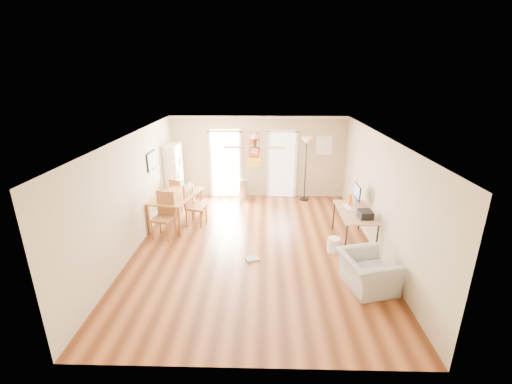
{
  "coord_description": "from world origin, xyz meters",
  "views": [
    {
      "loc": [
        0.2,
        -7.19,
        3.9
      ],
      "look_at": [
        0.0,
        0.6,
        1.15
      ],
      "focal_mm": 24.14,
      "sensor_mm": 36.0,
      "label": 1
    }
  ],
  "objects_px": {
    "dining_chair_far": "(179,194)",
    "trash_can": "(243,189)",
    "dining_table": "(177,209)",
    "armchair": "(367,272)",
    "dining_chair_right_a": "(200,201)",
    "printer": "(365,214)",
    "computer_desk": "(353,227)",
    "wastebasket_a": "(334,245)",
    "dining_chair_near": "(163,216)",
    "bookshelf": "(174,175)",
    "dining_chair_right_b": "(196,205)",
    "torchiere_lamp": "(305,169)",
    "wastebasket_b": "(364,265)"
  },
  "relations": [
    {
      "from": "dining_chair_right_a",
      "to": "printer",
      "type": "height_order",
      "value": "printer"
    },
    {
      "from": "trash_can",
      "to": "computer_desk",
      "type": "relative_size",
      "value": 0.44
    },
    {
      "from": "trash_can",
      "to": "armchair",
      "type": "bearing_deg",
      "value": -60.78
    },
    {
      "from": "bookshelf",
      "to": "wastebasket_b",
      "type": "bearing_deg",
      "value": -29.35
    },
    {
      "from": "wastebasket_a",
      "to": "armchair",
      "type": "xyz_separation_m",
      "value": [
        0.36,
        -1.36,
        0.17
      ]
    },
    {
      "from": "dining_chair_right_b",
      "to": "printer",
      "type": "distance_m",
      "value": 4.26
    },
    {
      "from": "dining_chair_right_a",
      "to": "dining_chair_right_b",
      "type": "bearing_deg",
      "value": 171.22
    },
    {
      "from": "dining_chair_right_a",
      "to": "dining_chair_near",
      "type": "xyz_separation_m",
      "value": [
        -0.66,
        -1.29,
        0.09
      ]
    },
    {
      "from": "bookshelf",
      "to": "wastebasket_a",
      "type": "height_order",
      "value": "bookshelf"
    },
    {
      "from": "dining_chair_near",
      "to": "computer_desk",
      "type": "height_order",
      "value": "dining_chair_near"
    },
    {
      "from": "dining_chair_near",
      "to": "computer_desk",
      "type": "xyz_separation_m",
      "value": [
        4.59,
        -0.13,
        -0.16
      ]
    },
    {
      "from": "dining_chair_right_a",
      "to": "printer",
      "type": "bearing_deg",
      "value": -122.72
    },
    {
      "from": "wastebasket_a",
      "to": "trash_can",
      "type": "bearing_deg",
      "value": 124.19
    },
    {
      "from": "torchiere_lamp",
      "to": "armchair",
      "type": "relative_size",
      "value": 1.98
    },
    {
      "from": "dining_chair_right_b",
      "to": "dining_chair_right_a",
      "type": "bearing_deg",
      "value": 10.86
    },
    {
      "from": "dining_table",
      "to": "armchair",
      "type": "bearing_deg",
      "value": -33.42
    },
    {
      "from": "trash_can",
      "to": "wastebasket_a",
      "type": "relative_size",
      "value": 2.01
    },
    {
      "from": "trash_can",
      "to": "computer_desk",
      "type": "distance_m",
      "value": 4.01
    },
    {
      "from": "bookshelf",
      "to": "computer_desk",
      "type": "height_order",
      "value": "bookshelf"
    },
    {
      "from": "dining_chair_right_b",
      "to": "trash_can",
      "type": "xyz_separation_m",
      "value": [
        1.12,
        1.96,
        -0.23
      ]
    },
    {
      "from": "dining_chair_near",
      "to": "armchair",
      "type": "relative_size",
      "value": 1.11
    },
    {
      "from": "dining_chair_right_a",
      "to": "armchair",
      "type": "bearing_deg",
      "value": -139.71
    },
    {
      "from": "printer",
      "to": "armchair",
      "type": "distance_m",
      "value": 1.59
    },
    {
      "from": "dining_chair_far",
      "to": "wastebasket_a",
      "type": "relative_size",
      "value": 2.85
    },
    {
      "from": "bookshelf",
      "to": "wastebasket_b",
      "type": "height_order",
      "value": "bookshelf"
    },
    {
      "from": "computer_desk",
      "to": "printer",
      "type": "relative_size",
      "value": 4.52
    },
    {
      "from": "dining_table",
      "to": "computer_desk",
      "type": "xyz_separation_m",
      "value": [
        4.48,
        -1.01,
        -0.0
      ]
    },
    {
      "from": "wastebasket_a",
      "to": "wastebasket_b",
      "type": "relative_size",
      "value": 1.13
    },
    {
      "from": "dining_chair_far",
      "to": "dining_chair_near",
      "type": "bearing_deg",
      "value": 110.87
    },
    {
      "from": "armchair",
      "to": "dining_table",
      "type": "bearing_deg",
      "value": 43.04
    },
    {
      "from": "printer",
      "to": "wastebasket_b",
      "type": "relative_size",
      "value": 1.13
    },
    {
      "from": "wastebasket_a",
      "to": "torchiere_lamp",
      "type": "bearing_deg",
      "value": 95.31
    },
    {
      "from": "dining_chair_near",
      "to": "printer",
      "type": "bearing_deg",
      "value": 5.46
    },
    {
      "from": "computer_desk",
      "to": "wastebasket_a",
      "type": "xyz_separation_m",
      "value": [
        -0.54,
        -0.47,
        -0.24
      ]
    },
    {
      "from": "dining_table",
      "to": "armchair",
      "type": "distance_m",
      "value": 5.15
    },
    {
      "from": "bookshelf",
      "to": "dining_chair_near",
      "type": "xyz_separation_m",
      "value": [
        0.28,
        -2.35,
        -0.36
      ]
    },
    {
      "from": "armchair",
      "to": "dining_chair_near",
      "type": "bearing_deg",
      "value": 52.51
    },
    {
      "from": "torchiere_lamp",
      "to": "dining_chair_right_a",
      "type": "bearing_deg",
      "value": -154.56
    },
    {
      "from": "bookshelf",
      "to": "trash_can",
      "type": "xyz_separation_m",
      "value": [
        2.07,
        0.38,
        -0.59
      ]
    },
    {
      "from": "dining_table",
      "to": "dining_chair_right_a",
      "type": "height_order",
      "value": "dining_chair_right_a"
    },
    {
      "from": "dining_chair_right_a",
      "to": "wastebasket_b",
      "type": "relative_size",
      "value": 3.23
    },
    {
      "from": "dining_chair_near",
      "to": "armchair",
      "type": "xyz_separation_m",
      "value": [
        4.41,
        -1.96,
        -0.23
      ]
    },
    {
      "from": "dining_chair_right_b",
      "to": "dining_chair_near",
      "type": "height_order",
      "value": "dining_chair_near"
    },
    {
      "from": "dining_chair_near",
      "to": "trash_can",
      "type": "bearing_deg",
      "value": 68.42
    },
    {
      "from": "wastebasket_b",
      "to": "computer_desk",
      "type": "bearing_deg",
      "value": 87.06
    },
    {
      "from": "torchiere_lamp",
      "to": "printer",
      "type": "relative_size",
      "value": 6.06
    },
    {
      "from": "bookshelf",
      "to": "dining_chair_far",
      "type": "xyz_separation_m",
      "value": [
        0.24,
        -0.48,
        -0.45
      ]
    },
    {
      "from": "dining_chair_far",
      "to": "trash_can",
      "type": "relative_size",
      "value": 1.42
    },
    {
      "from": "dining_chair_far",
      "to": "torchiere_lamp",
      "type": "height_order",
      "value": "torchiere_lamp"
    },
    {
      "from": "trash_can",
      "to": "wastebasket_b",
      "type": "relative_size",
      "value": 2.27
    }
  ]
}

